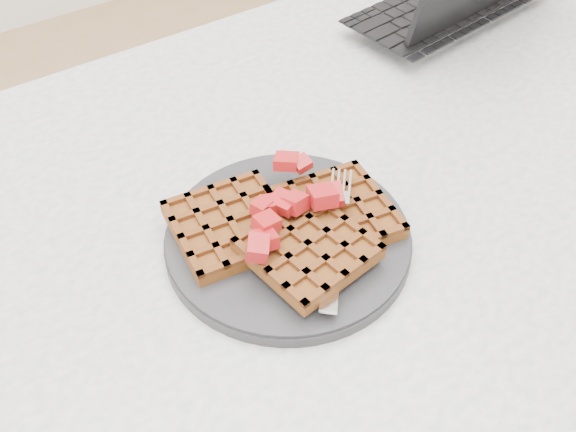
% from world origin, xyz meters
% --- Properties ---
extents(table, '(1.20, 0.80, 0.75)m').
position_xyz_m(table, '(0.00, 0.00, 0.64)').
color(table, silver).
rests_on(table, ground).
extents(plate, '(0.25, 0.25, 0.02)m').
position_xyz_m(plate, '(-0.06, -0.03, 0.76)').
color(plate, black).
rests_on(plate, table).
extents(waffles, '(0.22, 0.19, 0.03)m').
position_xyz_m(waffles, '(-0.06, -0.04, 0.78)').
color(waffles, brown).
rests_on(waffles, plate).
extents(strawberry_pile, '(0.15, 0.15, 0.02)m').
position_xyz_m(strawberry_pile, '(-0.06, -0.03, 0.80)').
color(strawberry_pile, maroon).
rests_on(strawberry_pile, waffles).
extents(fork, '(0.14, 0.15, 0.02)m').
position_xyz_m(fork, '(-0.03, -0.07, 0.77)').
color(fork, silver).
rests_on(fork, plate).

